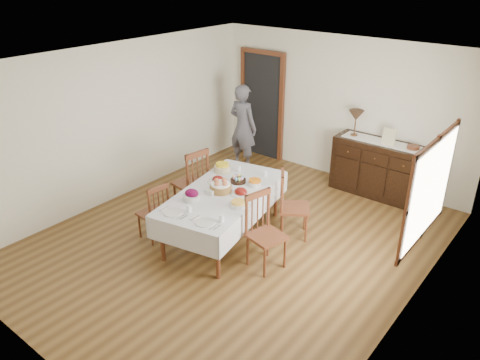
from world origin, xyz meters
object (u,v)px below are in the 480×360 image
Objects in this scene: chair_right_far at (291,204)px; table_lamp at (356,116)px; chair_right_near at (264,231)px; sideboard at (380,169)px; chair_left_far at (192,181)px; chair_left_near at (155,211)px; dining_table at (223,197)px; person at (243,124)px.

table_lamp reaches higher than chair_right_far.
chair_right_near is 0.65× the size of sideboard.
table_lamp is at bearing 17.95° from chair_right_near.
chair_left_near is at bearing 16.59° from chair_left_far.
chair_right_near reaches higher than chair_right_far.
chair_left_far is 1.07× the size of chair_right_far.
dining_table is 1.00m from chair_right_far.
chair_right_far is 0.64× the size of sideboard.
chair_right_near is at bearing 134.41° from person.
chair_right_far is 2.66m from person.
sideboard reaches higher than dining_table.
person is (-0.64, 2.87, 0.43)m from chair_left_near.
chair_right_near is 0.86m from chair_right_far.
person reaches higher than dining_table.
person is (-0.51, 1.95, 0.33)m from chair_left_far.
chair_left_near is 3.78m from table_lamp.
chair_left_far reaches higher than chair_right_near.
table_lamp reaches higher than chair_left_near.
chair_left_far is 2.41× the size of table_lamp.
chair_left_far is 1.06× the size of chair_right_near.
chair_left_far reaches higher than dining_table.
dining_table is 2.26× the size of chair_right_far.
table_lamp is at bearing -164.27° from person.
person is at bearing 19.55° from chair_right_far.
chair_right_near is at bearing 154.44° from chair_right_far.
dining_table is 2.11× the size of chair_left_far.
chair_right_near is 3.05m from table_lamp.
dining_table is 2.24× the size of chair_right_near.
chair_left_near is 0.86× the size of chair_right_near.
dining_table is at bearing 138.16° from chair_left_near.
chair_left_far reaches higher than chair_right_far.
chair_left_near is 0.82× the size of chair_left_far.
person is 3.87× the size of table_lamp.
sideboard is at bearing 7.49° from chair_right_near.
chair_right_near is 2.27× the size of table_lamp.
dining_table is 1.02m from chair_left_near.
dining_table is 1.44× the size of sideboard.
dining_table is at bearing 123.29° from person.
chair_left_far is 0.68× the size of sideboard.
chair_left_near is at bearing -119.76° from sideboard.
chair_right_near is (1.74, -0.46, -0.03)m from chair_left_far.
dining_table is 1.31× the size of person.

